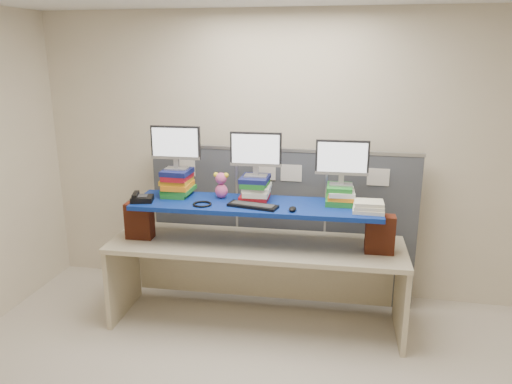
% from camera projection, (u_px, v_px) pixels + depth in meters
% --- Properties ---
extents(room, '(5.00, 4.00, 2.80)m').
position_uv_depth(room, '(237.00, 223.00, 3.05)').
color(room, beige).
rests_on(room, ground).
extents(cubicle_partition, '(2.60, 0.06, 1.53)m').
position_uv_depth(cubicle_partition, '(281.00, 224.00, 4.90)').
color(cubicle_partition, '#3E4149').
rests_on(cubicle_partition, ground).
extents(desk, '(2.61, 0.85, 0.79)m').
position_uv_depth(desk, '(256.00, 259.00, 4.42)').
color(desk, beige).
rests_on(desk, ground).
extents(brick_pier_left, '(0.24, 0.14, 0.32)m').
position_uv_depth(brick_pier_left, '(139.00, 221.00, 4.45)').
color(brick_pier_left, maroon).
rests_on(brick_pier_left, desk).
extents(brick_pier_right, '(0.24, 0.14, 0.32)m').
position_uv_depth(brick_pier_right, '(380.00, 234.00, 4.12)').
color(brick_pier_right, maroon).
rests_on(brick_pier_right, desk).
extents(blue_board, '(2.15, 0.61, 0.04)m').
position_uv_depth(blue_board, '(256.00, 205.00, 4.29)').
color(blue_board, navy).
rests_on(blue_board, brick_pier_left).
extents(book_stack_left, '(0.27, 0.31, 0.24)m').
position_uv_depth(book_stack_left, '(177.00, 182.00, 4.48)').
color(book_stack_left, '#217D29').
rests_on(book_stack_left, blue_board).
extents(book_stack_center, '(0.27, 0.31, 0.21)m').
position_uv_depth(book_stack_center, '(256.00, 188.00, 4.37)').
color(book_stack_center, '#AA131F').
rests_on(book_stack_center, blue_board).
extents(book_stack_right, '(0.26, 0.31, 0.16)m').
position_uv_depth(book_stack_right, '(340.00, 195.00, 4.26)').
color(book_stack_right, '#217D29').
rests_on(book_stack_right, blue_board).
extents(monitor_left, '(0.45, 0.13, 0.39)m').
position_uv_depth(monitor_left, '(176.00, 145.00, 4.38)').
color(monitor_left, '#9E9DA2').
rests_on(monitor_left, book_stack_left).
extents(monitor_center, '(0.45, 0.13, 0.39)m').
position_uv_depth(monitor_center, '(256.00, 152.00, 4.28)').
color(monitor_center, '#9E9DA2').
rests_on(monitor_center, book_stack_center).
extents(monitor_right, '(0.45, 0.13, 0.39)m').
position_uv_depth(monitor_right, '(342.00, 160.00, 4.18)').
color(monitor_right, '#9E9DA2').
rests_on(monitor_right, book_stack_right).
extents(keyboard, '(0.44, 0.22, 0.03)m').
position_uv_depth(keyboard, '(253.00, 206.00, 4.17)').
color(keyboard, black).
rests_on(keyboard, blue_board).
extents(mouse, '(0.07, 0.12, 0.04)m').
position_uv_depth(mouse, '(293.00, 209.00, 4.07)').
color(mouse, black).
rests_on(mouse, blue_board).
extents(desk_phone, '(0.22, 0.21, 0.08)m').
position_uv_depth(desk_phone, '(141.00, 198.00, 4.32)').
color(desk_phone, black).
rests_on(desk_phone, blue_board).
extents(headset, '(0.20, 0.20, 0.02)m').
position_uv_depth(headset, '(202.00, 204.00, 4.23)').
color(headset, black).
rests_on(headset, blue_board).
extents(plush_toy, '(0.14, 0.10, 0.23)m').
position_uv_depth(plush_toy, '(221.00, 185.00, 4.40)').
color(plush_toy, '#E05596').
rests_on(plush_toy, blue_board).
extents(binder_stack, '(0.25, 0.21, 0.09)m').
position_uv_depth(binder_stack, '(369.00, 207.00, 4.04)').
color(binder_stack, '#F0ECCC').
rests_on(binder_stack, blue_board).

